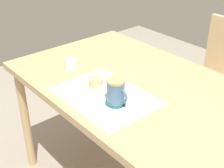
% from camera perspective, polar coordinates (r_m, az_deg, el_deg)
% --- Properties ---
extents(dining_table, '(1.38, 0.81, 0.74)m').
position_cam_1_polar(dining_table, '(1.55, 5.36, -2.69)').
color(dining_table, tan).
rests_on(dining_table, ground_plane).
extents(wooden_chair, '(0.43, 0.43, 0.89)m').
position_cam_1_polar(wooden_chair, '(2.18, 19.04, 0.07)').
color(wooden_chair, '#D1B27F').
rests_on(wooden_chair, ground_plane).
extents(placemat, '(0.45, 0.33, 0.00)m').
position_cam_1_polar(placemat, '(1.42, -1.23, -2.20)').
color(placemat, white).
rests_on(placemat, dining_table).
extents(pastry_plate, '(0.17, 0.17, 0.01)m').
position_cam_1_polar(pastry_plate, '(1.48, -2.97, -0.50)').
color(pastry_plate, white).
rests_on(pastry_plate, placemat).
extents(pastry, '(0.07, 0.07, 0.04)m').
position_cam_1_polar(pastry, '(1.46, -3.00, 0.40)').
color(pastry, '#E5BC7F').
rests_on(pastry, pastry_plate).
extents(coffee_coaster, '(0.09, 0.09, 0.00)m').
position_cam_1_polar(coffee_coaster, '(1.36, 0.66, -3.46)').
color(coffee_coaster, '#196B4C').
rests_on(coffee_coaster, placemat).
extents(coffee_mug, '(0.11, 0.08, 0.11)m').
position_cam_1_polar(coffee_mug, '(1.33, 0.74, -1.39)').
color(coffee_mug, slate).
rests_on(coffee_mug, coffee_coaster).
extents(teaspoon, '(0.13, 0.03, 0.01)m').
position_cam_1_polar(teaspoon, '(1.36, -5.52, -3.50)').
color(teaspoon, silver).
rests_on(teaspoon, placemat).
extents(sugar_bowl, '(0.07, 0.07, 0.05)m').
position_cam_1_polar(sugar_bowl, '(1.68, -7.54, 3.70)').
color(sugar_bowl, white).
rests_on(sugar_bowl, dining_table).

